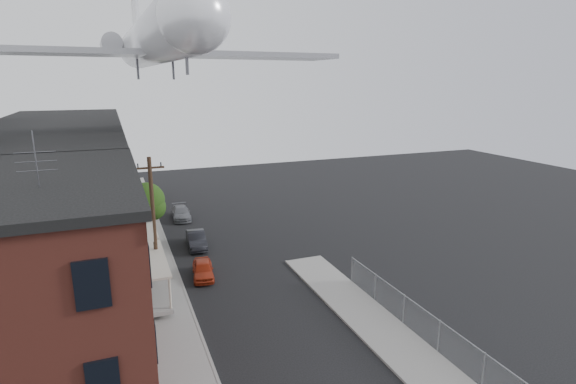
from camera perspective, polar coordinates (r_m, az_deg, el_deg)
name	(u,v)px	position (r m, az deg, el deg)	size (l,w,h in m)	color
sidewalk_left	(152,256)	(37.81, -16.87, -7.76)	(3.00, 62.00, 0.12)	gray
sidewalk_right	(401,348)	(25.59, 14.21, -18.65)	(3.00, 26.00, 0.12)	gray
curb_left	(171,253)	(37.92, -14.68, -7.53)	(0.15, 62.00, 0.14)	gray
curb_right	(378,354)	(24.87, 11.32, -19.50)	(0.15, 26.00, 0.14)	gray
corner_building	(5,312)	(20.56, -32.24, -12.80)	(10.31, 12.30, 12.15)	#341610
row_house_a	(40,235)	(29.31, -28.96, -4.79)	(11.98, 7.00, 10.30)	slate
row_house_b	(53,204)	(36.00, -27.65, -1.39)	(11.98, 7.00, 10.30)	gray
row_house_c	(62,184)	(42.79, -26.76, 0.94)	(11.98, 7.00, 10.30)	slate
row_house_d	(68,169)	(49.64, -26.12, 2.63)	(11.98, 7.00, 10.30)	gray
row_house_e	(73,158)	(56.52, -25.63, 3.91)	(11.98, 7.00, 10.30)	slate
chainlink_fence	(439,336)	(25.27, 18.61, -16.95)	(0.06, 18.06, 1.90)	gray
utility_pole	(154,222)	(30.63, -16.67, -3.72)	(1.80, 0.26, 9.00)	black
street_tree	(148,203)	(40.51, -17.38, -1.29)	(3.22, 3.20, 5.20)	black
car_near	(203,269)	(33.00, -10.76, -9.61)	(1.43, 3.57, 1.21)	#AE3016
car_mid	(196,239)	(38.73, -11.57, -5.93)	(1.43, 4.09, 1.35)	black
car_far	(181,213)	(46.84, -13.43, -2.59)	(1.74, 4.28, 1.24)	slate
airplane	(154,39)	(33.28, -16.60, 18.08)	(24.04, 27.45, 7.97)	white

